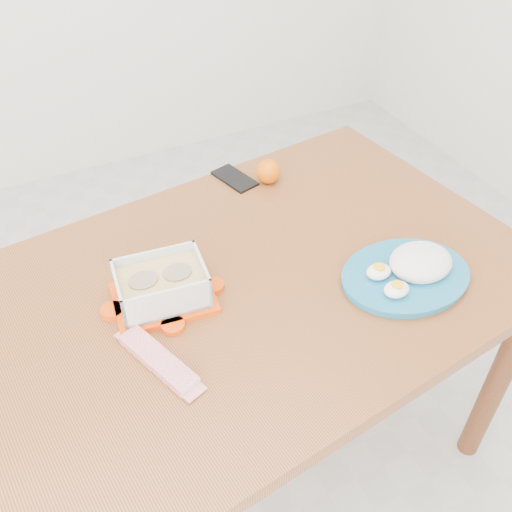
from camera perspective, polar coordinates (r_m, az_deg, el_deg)
name	(u,v)px	position (r m, az deg, el deg)	size (l,w,h in m)	color
ground	(227,439)	(1.89, -2.95, -17.77)	(3.50, 3.50, 0.00)	#B7B7B2
dining_table	(256,306)	(1.34, 0.00, -4.99)	(1.33, 0.98, 0.75)	brown
food_container	(162,286)	(1.20, -9.40, -2.93)	(0.22, 0.18, 0.09)	#F24407
orange_fruit	(268,171)	(1.54, 1.24, 8.45)	(0.07, 0.07, 0.07)	orange
rice_plate	(411,269)	(1.29, 15.22, -1.29)	(0.31, 0.31, 0.08)	#1B6D98
candy_bar	(158,360)	(1.12, -9.76, -10.17)	(0.19, 0.05, 0.02)	red
smartphone	(235,178)	(1.57, -2.16, 7.77)	(0.06, 0.13, 0.01)	black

